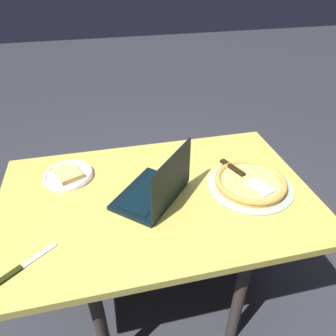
{
  "coord_description": "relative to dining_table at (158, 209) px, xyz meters",
  "views": [
    {
      "loc": [
        -0.18,
        -0.98,
        1.59
      ],
      "look_at": [
        0.06,
        0.08,
        0.81
      ],
      "focal_mm": 33.44,
      "sensor_mm": 36.0,
      "label": 1
    }
  ],
  "objects": [
    {
      "name": "ground_plane",
      "position": [
        0.0,
        0.0,
        -0.65
      ],
      "size": [
        12.0,
        12.0,
        0.0
      ],
      "primitive_type": "plane",
      "color": "#2B2D34"
    },
    {
      "name": "dining_table",
      "position": [
        0.0,
        0.0,
        0.0
      ],
      "size": [
        1.3,
        0.82,
        0.73
      ],
      "color": "#B6A948",
      "rests_on": "ground_plane"
    },
    {
      "name": "laptop",
      "position": [
        -0.01,
        -0.02,
        0.13
      ],
      "size": [
        0.36,
        0.37,
        0.23
      ],
      "color": "black",
      "rests_on": "dining_table"
    },
    {
      "name": "pizza_plate",
      "position": [
        -0.36,
        0.21,
        0.1
      ],
      "size": [
        0.22,
        0.22,
        0.04
      ],
      "color": "white",
      "rests_on": "dining_table"
    },
    {
      "name": "pizza_tray",
      "position": [
        0.4,
        -0.03,
        0.1
      ],
      "size": [
        0.37,
        0.37,
        0.04
      ],
      "color": "#99AA97",
      "rests_on": "dining_table"
    },
    {
      "name": "table_knife",
      "position": [
        -0.5,
        -0.26,
        0.09
      ],
      "size": [
        0.18,
        0.15,
        0.01
      ],
      "color": "silver",
      "rests_on": "dining_table"
    }
  ]
}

